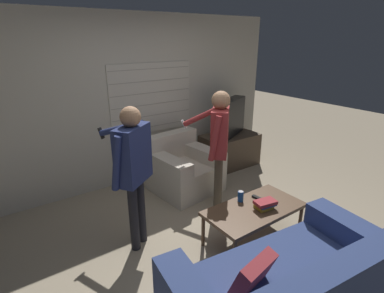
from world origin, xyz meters
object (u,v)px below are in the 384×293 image
(spare_remote, at_px, (257,198))
(soda_can, at_px, (241,196))
(armchair_beige, at_px, (183,169))
(book_stack, at_px, (265,204))
(person_left_standing, at_px, (133,162))
(tv, at_px, (231,117))
(person_right_standing, at_px, (219,137))
(coffee_table, at_px, (254,211))

(spare_remote, bearing_deg, soda_can, 154.16)
(armchair_beige, distance_m, soda_can, 1.34)
(book_stack, bearing_deg, person_left_standing, 146.95)
(tv, relative_size, soda_can, 6.44)
(person_left_standing, height_order, person_right_standing, person_right_standing)
(tv, height_order, book_stack, tv)
(person_left_standing, bearing_deg, soda_can, -59.76)
(armchair_beige, relative_size, coffee_table, 0.87)
(person_left_standing, distance_m, book_stack, 1.50)
(person_right_standing, distance_m, book_stack, 1.01)
(book_stack, distance_m, soda_can, 0.29)
(soda_can, xyz_separation_m, spare_remote, (0.20, -0.07, -0.05))
(spare_remote, bearing_deg, person_left_standing, 149.81)
(person_left_standing, distance_m, soda_can, 1.29)
(armchair_beige, height_order, spare_remote, armchair_beige)
(coffee_table, distance_m, soda_can, 0.22)
(coffee_table, bearing_deg, person_left_standing, 147.80)
(person_left_standing, bearing_deg, coffee_table, -66.98)
(person_right_standing, height_order, soda_can, person_right_standing)
(coffee_table, height_order, spare_remote, spare_remote)
(person_left_standing, bearing_deg, armchair_beige, 0.68)
(person_right_standing, bearing_deg, book_stack, -138.39)
(armchair_beige, height_order, book_stack, armchair_beige)
(person_right_standing, xyz_separation_m, soda_can, (-0.15, -0.59, -0.53))
(book_stack, xyz_separation_m, soda_can, (-0.11, 0.27, 0.01))
(coffee_table, relative_size, person_left_standing, 0.71)
(soda_can, height_order, spare_remote, soda_can)
(armchair_beige, relative_size, book_stack, 3.78)
(tv, xyz_separation_m, book_stack, (-1.16, -1.86, -0.41))
(coffee_table, height_order, book_stack, book_stack)
(coffee_table, height_order, person_left_standing, person_left_standing)
(tv, xyz_separation_m, person_right_standing, (-1.12, -1.00, 0.13))
(person_left_standing, relative_size, person_right_standing, 0.99)
(book_stack, bearing_deg, tv, 57.93)
(armchair_beige, distance_m, person_left_standing, 1.57)
(person_right_standing, relative_size, spare_remote, 11.98)
(soda_can, bearing_deg, spare_remote, -19.85)
(person_left_standing, height_order, spare_remote, person_left_standing)
(person_left_standing, distance_m, person_right_standing, 1.22)
(armchair_beige, xyz_separation_m, book_stack, (0.02, -1.59, 0.16))
(tv, bearing_deg, person_left_standing, -0.69)
(tv, height_order, person_left_standing, person_left_standing)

